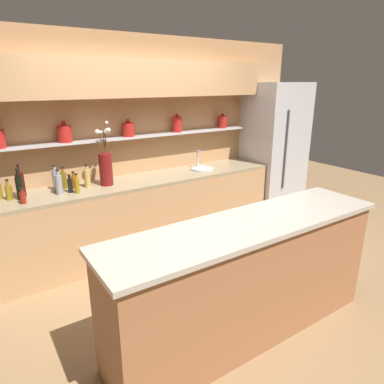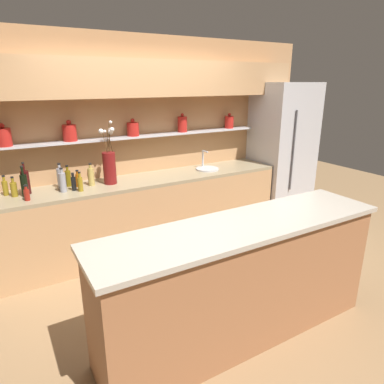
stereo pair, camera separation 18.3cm
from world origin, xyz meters
name	(u,v)px [view 2 (the right image)]	position (x,y,z in m)	size (l,w,h in m)	color
ground_plane	(199,294)	(0.00, 0.00, 0.00)	(12.00, 12.00, 0.00)	olive
back_wall_unit	(135,124)	(0.00, 1.53, 1.55)	(5.20, 0.44, 2.60)	tan
back_counter_unit	(143,214)	(-0.07, 1.24, 0.46)	(3.68, 0.62, 0.92)	tan
island_counter	(241,281)	(0.00, -0.65, 0.51)	(2.45, 0.61, 1.02)	#99603D
refrigerator	(281,153)	(2.20, 1.20, 1.02)	(0.81, 0.73, 2.05)	#B7B7BC
flower_vase	(109,165)	(-0.45, 1.25, 1.14)	(0.18, 0.16, 0.72)	maroon
sink_fixture	(207,168)	(0.88, 1.25, 0.94)	(0.31, 0.31, 0.25)	#B7B7BC
bottle_wine_0	(26,182)	(-1.33, 1.33, 1.05)	(0.08, 0.08, 0.34)	#380C0C
bottle_spirit_1	(60,178)	(-0.98, 1.36, 1.04)	(0.07, 0.07, 0.28)	gray
bottle_oil_2	(80,183)	(-0.82, 1.13, 1.01)	(0.05, 0.05, 0.22)	olive
bottle_oil_3	(14,189)	(-1.45, 1.29, 1.00)	(0.06, 0.06, 0.21)	olive
bottle_sauce_4	(74,183)	(-0.88, 1.20, 1.00)	(0.05, 0.05, 0.20)	black
bottle_spirit_5	(91,176)	(-0.66, 1.29, 1.03)	(0.07, 0.07, 0.26)	tan
bottle_spirit_6	(63,182)	(-0.99, 1.20, 1.03)	(0.07, 0.07, 0.27)	gray
bottle_oil_7	(5,187)	(-1.53, 1.38, 1.01)	(0.05, 0.05, 0.22)	olive
bottle_sauce_8	(27,194)	(-1.35, 1.09, 0.99)	(0.05, 0.05, 0.16)	maroon
bottle_wine_9	(24,185)	(-1.36, 1.24, 1.04)	(0.07, 0.07, 0.33)	black
bottle_oil_10	(68,178)	(-0.89, 1.39, 1.02)	(0.06, 0.06, 0.24)	brown
bottle_sauce_11	(78,180)	(-0.80, 1.31, 1.00)	(0.05, 0.05, 0.20)	#9E4C0A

